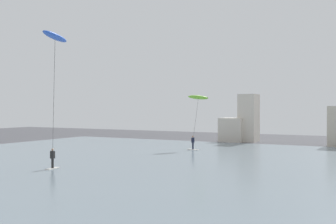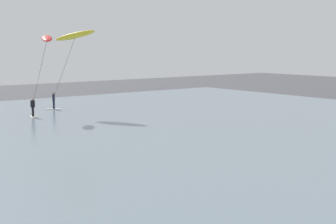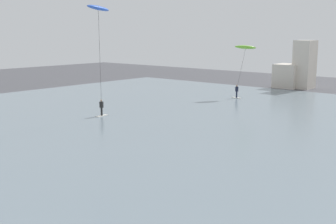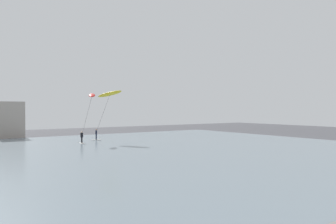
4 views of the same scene
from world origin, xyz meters
TOP-DOWN VIEW (x-y plane):
  - water_bay at (0.00, 31.29)m, footprint 84.00×52.00m
  - kitesurfer_red at (10.68, 43.57)m, footprint 2.92×2.92m
  - kitesurfer_yellow at (13.70, 44.12)m, footprint 3.21×5.79m

SIDE VIEW (x-z plane):
  - water_bay at x=0.00m, z-range 0.00..0.10m
  - kitesurfer_red at x=10.68m, z-range 2.50..9.60m
  - kitesurfer_yellow at x=13.70m, z-range 2.83..10.49m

